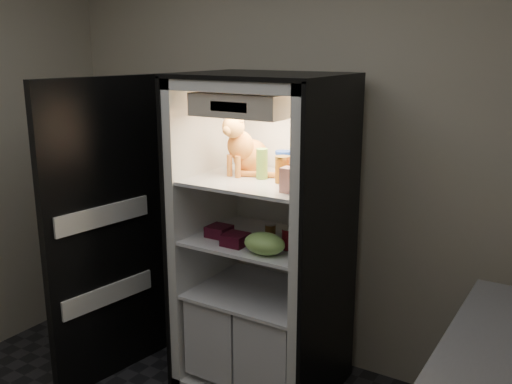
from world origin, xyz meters
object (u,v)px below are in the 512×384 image
pepper_jar (313,166)px  condiment_jar (270,230)px  refrigerator (265,259)px  soda_can_c (288,239)px  parmesan_shaker (262,164)px  cream_carton (289,180)px  mayo_tub (283,163)px  salsa_jar (282,170)px  soda_can_b (311,233)px  soda_can_a (299,230)px  grape_bag (265,244)px  tabby_cat (246,150)px  berry_box_left (219,231)px

pepper_jar → condiment_jar: pepper_jar is taller
refrigerator → soda_can_c: 0.34m
parmesan_shaker → condiment_jar: bearing=34.5°
cream_carton → mayo_tub: bearing=123.0°
mayo_tub → salsa_jar: 0.22m
cream_carton → soda_can_b: cream_carton is taller
mayo_tub → parmesan_shaker: bearing=-104.7°
refrigerator → salsa_jar: refrigerator is taller
cream_carton → condiment_jar: bearing=137.6°
soda_can_a → condiment_jar: 0.16m
mayo_tub → cream_carton: bearing=-57.0°
salsa_jar → cream_carton: (0.13, -0.16, -0.01)m
mayo_tub → condiment_jar: (-0.00, -0.14, -0.38)m
grape_bag → condiment_jar: bearing=113.9°
tabby_cat → cream_carton: bearing=-24.5°
grape_bag → berry_box_left: 0.39m
refrigerator → soda_can_b: size_ratio=13.81×
mayo_tub → berry_box_left: bearing=-133.4°
soda_can_c → berry_box_left: (-0.45, -0.02, -0.03)m
grape_bag → parmesan_shaker: bearing=124.4°
cream_carton → soda_can_b: size_ratio=0.94×
soda_can_a → grape_bag: 0.31m
soda_can_a → grape_bag: bearing=-97.9°
salsa_jar → parmesan_shaker: bearing=170.7°
cream_carton → parmesan_shaker: bearing=146.0°
tabby_cat → berry_box_left: 0.50m
condiment_jar → berry_box_left: bearing=-151.8°
parmesan_shaker → tabby_cat: bearing=157.5°
condiment_jar → grape_bag: 0.27m
parmesan_shaker → soda_can_c: bearing=-23.0°
refrigerator → soda_can_a: refrigerator is taller
refrigerator → cream_carton: refrigerator is taller
cream_carton → grape_bag: cream_carton is taller
parmesan_shaker → soda_can_c: 0.45m
parmesan_shaker → soda_can_a: parmesan_shaker is taller
refrigerator → parmesan_shaker: 0.59m
cream_carton → grape_bag: size_ratio=0.55×
pepper_jar → condiment_jar: 0.49m
tabby_cat → condiment_jar: tabby_cat is taller
mayo_tub → soda_can_c: mayo_tub is taller
soda_can_c → soda_can_b: bearing=60.3°
soda_can_a → salsa_jar: bearing=-113.8°
refrigerator → soda_can_c: (0.23, -0.14, 0.21)m
salsa_jar → condiment_jar: 0.40m
mayo_tub → cream_carton: size_ratio=1.08×
soda_can_a → berry_box_left: 0.46m
parmesan_shaker → berry_box_left: 0.47m
refrigerator → mayo_tub: size_ratio=13.68×
parmesan_shaker → berry_box_left: (-0.22, -0.11, -0.40)m
tabby_cat → mayo_tub: 0.23m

